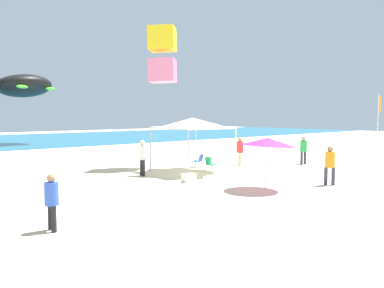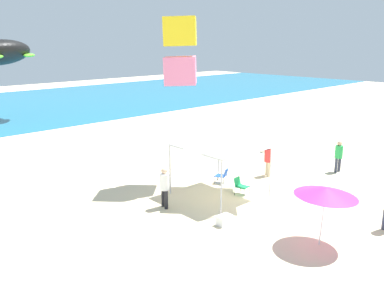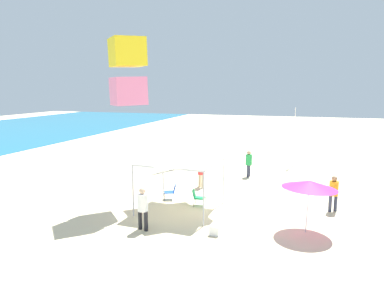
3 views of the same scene
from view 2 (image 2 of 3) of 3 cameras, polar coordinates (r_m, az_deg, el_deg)
ground at (r=19.22m, az=13.24°, el=-8.46°), size 120.00×120.00×0.10m
canopy_tent at (r=19.18m, az=3.93°, el=0.45°), size 3.50×3.63×2.99m
beach_umbrella at (r=15.35m, az=18.05°, el=-6.30°), size 2.25×2.24×2.28m
folding_chair_facing_ocean at (r=21.43m, az=4.26°, el=-4.24°), size 0.71×0.77×0.82m
folding_chair_left_of_tent at (r=20.04m, az=6.69°, el=-5.61°), size 0.61×0.69×0.82m
cooler_box at (r=16.89m, az=4.47°, el=-10.44°), size 0.65×0.46×0.40m
person_far_stroller at (r=22.76m, az=10.48°, el=-1.85°), size 0.42×0.42×1.77m
person_by_tent at (r=24.47m, az=19.62°, el=-1.30°), size 0.48×0.43×1.79m
person_kite_handler at (r=18.19m, az=-3.83°, el=-5.58°), size 0.44×0.48×1.85m
kite_box_yellow at (r=20.55m, az=-1.63°, el=12.70°), size 2.17×2.17×3.25m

